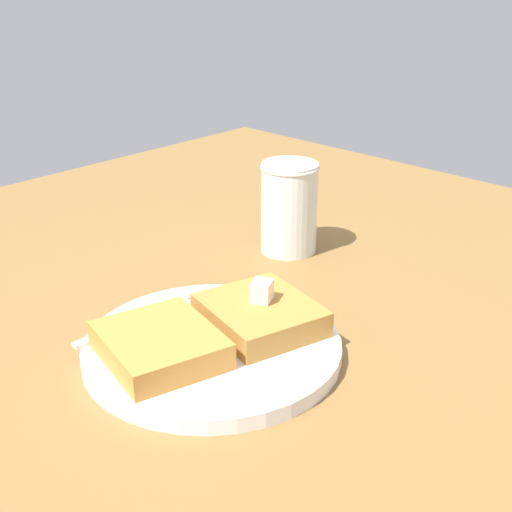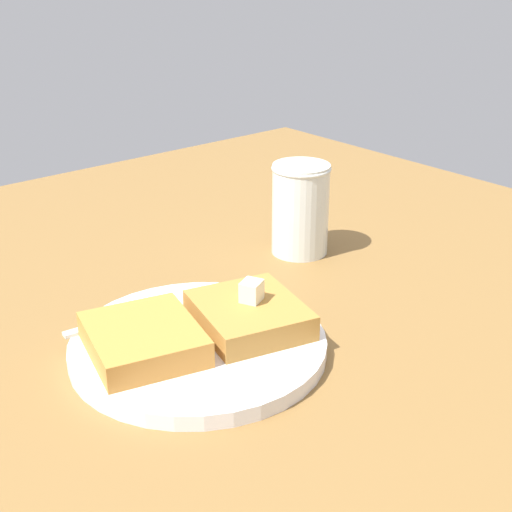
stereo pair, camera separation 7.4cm
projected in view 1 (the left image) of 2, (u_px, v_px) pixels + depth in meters
The scene contains 7 objects.
table_surface at pixel (252, 316), 73.96cm from camera, with size 109.69×109.69×2.46cm, color brown.
plate at pixel (212, 347), 64.32cm from camera, with size 23.33×23.33×1.45cm.
toast_slice_left at pixel (260, 315), 66.05cm from camera, with size 9.17×10.37×2.43cm, color #A97532.
toast_slice_middle at pixel (160, 345), 61.13cm from camera, with size 9.17×10.37×2.43cm, color #BD7C33.
butter_pat_primary at pixel (262, 291), 65.69cm from camera, with size 1.96×1.76×1.96cm, color #F9F1CA.
fork at pixel (159, 314), 68.36cm from camera, with size 16.06×2.93×0.36cm.
syrup_jar at pixel (289, 211), 84.73cm from camera, with size 6.96×6.96×10.90cm.
Camera 1 is at (46.88, 45.23, 36.82)cm, focal length 50.00 mm.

